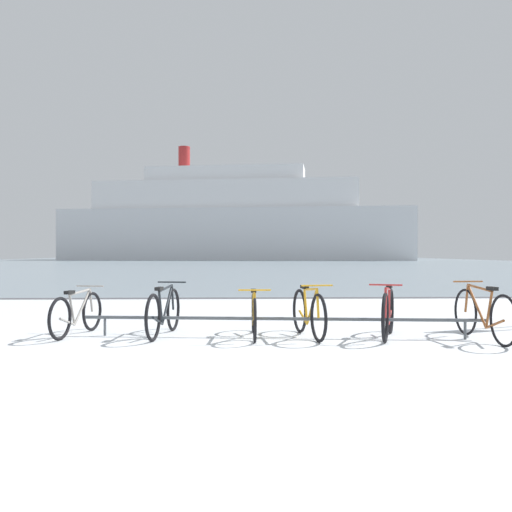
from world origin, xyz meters
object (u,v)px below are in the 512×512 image
at_px(bicycle_0, 77,313).
at_px(ferry_ship, 232,222).
at_px(bicycle_1, 164,312).
at_px(bicycle_2, 254,314).
at_px(bicycle_5, 483,314).
at_px(bicycle_4, 388,313).
at_px(bicycle_3, 309,313).

xyz_separation_m(bicycle_0, ferry_ship, (1.52, 80.70, 5.80)).
xyz_separation_m(bicycle_1, bicycle_2, (1.36, -0.18, -0.02)).
relative_size(bicycle_0, bicycle_2, 0.97).
distance_m(bicycle_1, ferry_ship, 80.99).
bearing_deg(bicycle_0, bicycle_2, -5.76).
bearing_deg(ferry_ship, bicycle_5, -86.87).
bearing_deg(ferry_ship, bicycle_2, -89.17).
bearing_deg(bicycle_1, bicycle_2, -7.71).
height_order(bicycle_1, bicycle_4, bicycle_4).
xyz_separation_m(bicycle_3, bicycle_5, (2.47, -0.38, 0.02)).
bearing_deg(bicycle_4, ferry_ship, 92.23).
relative_size(bicycle_0, bicycle_3, 0.98).
distance_m(bicycle_1, bicycle_4, 3.36).
bearing_deg(bicycle_3, bicycle_2, 177.17).
height_order(bicycle_4, ferry_ship, ferry_ship).
xyz_separation_m(bicycle_5, ferry_ship, (-4.46, 81.39, 5.75)).
relative_size(bicycle_1, bicycle_3, 1.08).
xyz_separation_m(bicycle_2, bicycle_3, (0.81, -0.04, 0.03)).
bearing_deg(bicycle_5, bicycle_1, 172.55).
xyz_separation_m(bicycle_1, bicycle_5, (4.65, -0.61, 0.02)).
xyz_separation_m(bicycle_1, ferry_ship, (0.19, 80.79, 5.77)).
bearing_deg(bicycle_3, bicycle_5, -8.82).
height_order(bicycle_3, bicycle_4, bicycle_4).
relative_size(bicycle_2, bicycle_5, 0.92).
bearing_deg(bicycle_1, bicycle_4, -5.60).
bearing_deg(bicycle_3, bicycle_0, 174.92).
distance_m(bicycle_3, ferry_ship, 81.24).
bearing_deg(bicycle_5, bicycle_2, 172.66).
height_order(bicycle_0, ferry_ship, ferry_ship).
bearing_deg(bicycle_2, ferry_ship, 90.83).
xyz_separation_m(bicycle_1, bicycle_3, (2.18, -0.22, 0.00)).
height_order(bicycle_2, bicycle_4, bicycle_4).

